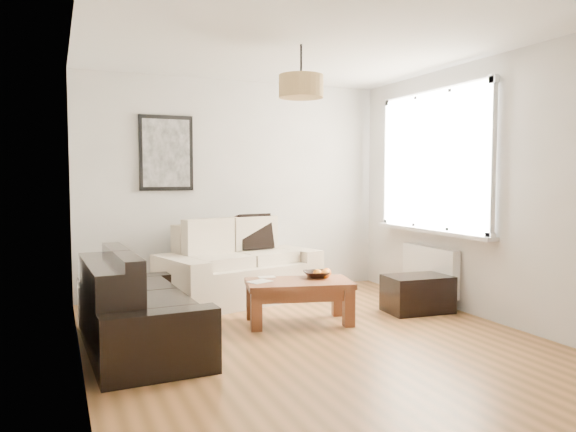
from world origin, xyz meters
name	(u,v)px	position (x,y,z in m)	size (l,w,h in m)	color
floor	(315,341)	(0.00, 0.00, 0.00)	(4.50, 4.50, 0.00)	brown
ceiling	(316,36)	(0.00, 0.00, 2.60)	(3.80, 4.50, 0.00)	white
wall_back	(236,187)	(0.00, 2.25, 1.30)	(3.80, 0.04, 2.60)	silver
wall_front	(518,202)	(0.00, -2.25, 1.30)	(3.80, 0.04, 2.60)	silver
wall_left	(78,194)	(-1.90, 0.00, 1.30)	(0.04, 4.50, 2.60)	silver
wall_right	(489,189)	(1.90, 0.00, 1.30)	(0.04, 4.50, 2.60)	silver
window_bay	(435,161)	(1.86, 0.80, 1.60)	(0.14, 1.90, 1.60)	white
radiator	(430,270)	(1.82, 0.80, 0.38)	(0.10, 0.90, 0.52)	white
poster	(166,153)	(-0.85, 2.22, 1.70)	(0.62, 0.04, 0.87)	black
pendant_shade	(301,86)	(0.00, 0.30, 2.23)	(0.40, 0.40, 0.20)	tan
loveseat_cream	(239,263)	(-0.11, 1.78, 0.44)	(1.76, 0.96, 0.88)	beige
sofa_leather	(140,304)	(-1.43, 0.36, 0.37)	(1.72, 0.84, 0.74)	black
coffee_table	(299,302)	(0.11, 0.60, 0.21)	(1.01, 0.55, 0.42)	brown
ottoman	(418,294)	(1.45, 0.51, 0.19)	(0.68, 0.43, 0.39)	black
cushion_left	(203,237)	(-0.49, 1.99, 0.73)	(0.37, 0.11, 0.37)	black
cushion_right	(255,232)	(0.15, 1.99, 0.76)	(0.43, 0.13, 0.43)	black
fruit_bowl	(317,274)	(0.35, 0.69, 0.45)	(0.26, 0.26, 0.06)	black
orange_a	(325,274)	(0.42, 0.63, 0.46)	(0.09, 0.09, 0.09)	orange
orange_b	(327,273)	(0.47, 0.70, 0.46)	(0.09, 0.09, 0.09)	orange
orange_c	(318,274)	(0.35, 0.67, 0.46)	(0.09, 0.09, 0.09)	orange
papers	(259,282)	(-0.26, 0.69, 0.42)	(0.22, 0.15, 0.01)	silver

